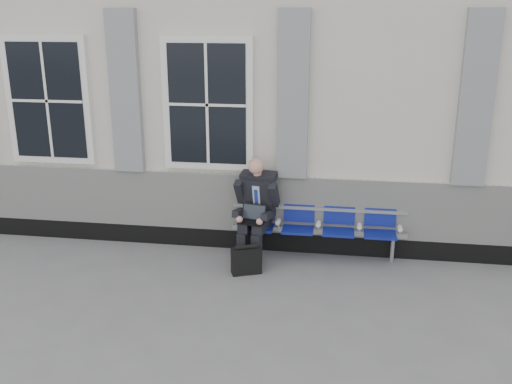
# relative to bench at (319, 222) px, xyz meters

# --- Properties ---
(ground) EXTENTS (70.00, 70.00, 0.00)m
(ground) POSITION_rel_bench_xyz_m (-2.03, -1.32, -0.55)
(ground) COLOR slate
(ground) RESTS_ON ground
(station_building) EXTENTS (14.40, 4.40, 4.49)m
(station_building) POSITION_rel_bench_xyz_m (-2.05, 2.15, 1.67)
(station_building) COLOR beige
(station_building) RESTS_ON ground
(bench) EXTENTS (2.60, 0.47, 0.91)m
(bench) POSITION_rel_bench_xyz_m (0.00, 0.00, 0.00)
(bench) COLOR #9EA0A3
(bench) RESTS_ON ground
(businessman) EXTENTS (0.67, 0.90, 1.53)m
(businessman) POSITION_rel_bench_xyz_m (-0.92, -0.14, 0.26)
(businessman) COLOR black
(businessman) RESTS_ON ground
(briefcase) EXTENTS (0.46, 0.32, 0.43)m
(briefcase) POSITION_rel_bench_xyz_m (-0.97, -0.74, -0.35)
(briefcase) COLOR black
(briefcase) RESTS_ON ground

